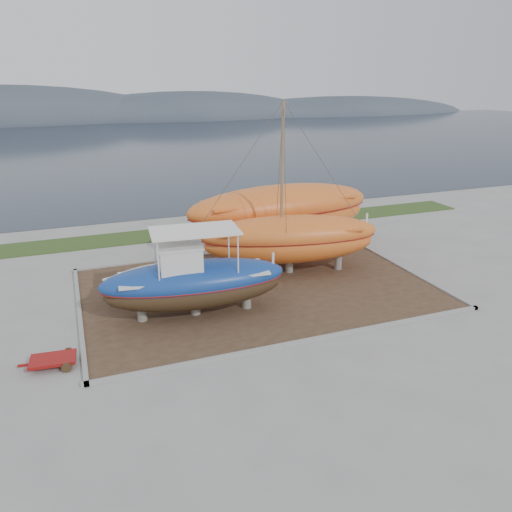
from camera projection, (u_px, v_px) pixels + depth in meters
name	position (u px, v px, depth m)	size (l,w,h in m)	color
ground	(288.00, 321.00, 23.30)	(140.00, 140.00, 0.00)	gray
dirt_patch	(258.00, 288.00, 26.81)	(18.00, 12.00, 0.06)	#422D1E
curb_frame	(258.00, 288.00, 26.79)	(18.60, 12.60, 0.15)	gray
grass_strip	(202.00, 230.00, 36.92)	(44.00, 3.00, 0.08)	#284219
sea	(120.00, 144.00, 84.89)	(260.00, 100.00, 0.04)	#17212E
mountain_ridge	(96.00, 119.00, 133.28)	(200.00, 36.00, 20.00)	#333D49
blue_caique	(194.00, 273.00, 23.17)	(8.70, 2.72, 4.19)	navy
white_dinghy	(140.00, 282.00, 25.85)	(4.47, 1.68, 1.34)	silver
orange_sailboat	(291.00, 191.00, 27.40)	(10.21, 3.01, 9.54)	orange
orange_bare_hull	(281.00, 219.00, 32.19)	(12.59, 3.78, 4.13)	orange
red_trailer	(53.00, 362.00, 19.60)	(2.59, 1.29, 0.37)	maroon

